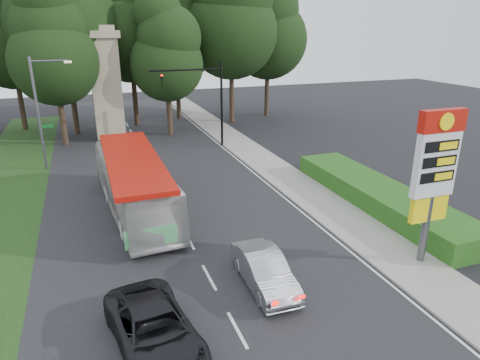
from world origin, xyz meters
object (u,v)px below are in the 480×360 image
object	(u,v)px
streetlight_signs	(41,109)
sedan_silver	(264,270)
traffic_signal_mast	(206,93)
suv_charcoal	(154,329)
gas_station_pylon	(435,167)
monument	(106,83)
transit_bus	(134,185)

from	to	relation	value
streetlight_signs	sedan_silver	size ratio (longest dim) A/B	1.85
traffic_signal_mast	sedan_silver	bearing A→B (deg)	-99.96
suv_charcoal	traffic_signal_mast	bearing A→B (deg)	62.51
gas_station_pylon	streetlight_signs	bearing A→B (deg)	128.96
gas_station_pylon	sedan_silver	size ratio (longest dim) A/B	1.58
gas_station_pylon	sedan_silver	bearing A→B (deg)	174.55
streetlight_signs	monument	bearing A→B (deg)	58.03
sedan_silver	suv_charcoal	xyz separation A→B (m)	(-4.74, -2.05, 0.01)
traffic_signal_mast	sedan_silver	xyz separation A→B (m)	(-3.74, -21.31, -3.96)
sedan_silver	suv_charcoal	size ratio (longest dim) A/B	0.84
streetlight_signs	transit_bus	bearing A→B (deg)	-63.51
streetlight_signs	sedan_silver	xyz separation A→B (m)	(8.93, -19.32, -3.73)
gas_station_pylon	monument	xyz separation A→B (m)	(-11.20, 28.01, 0.66)
monument	suv_charcoal	xyz separation A→B (m)	(-0.80, -29.36, -4.38)
monument	sedan_silver	bearing A→B (deg)	-81.80
traffic_signal_mast	transit_bus	xyz separation A→B (m)	(-7.66, -12.05, -3.05)
traffic_signal_mast	gas_station_pylon	bearing A→B (deg)	-80.91
gas_station_pylon	suv_charcoal	size ratio (longest dim) A/B	1.32
streetlight_signs	suv_charcoal	bearing A→B (deg)	-78.91
traffic_signal_mast	streetlight_signs	xyz separation A→B (m)	(-12.67, -1.99, -0.23)
transit_bus	suv_charcoal	size ratio (longest dim) A/B	2.25
suv_charcoal	streetlight_signs	bearing A→B (deg)	93.55
monument	transit_bus	bearing A→B (deg)	-89.93
streetlight_signs	suv_charcoal	distance (m)	22.09
suv_charcoal	transit_bus	bearing A→B (deg)	78.30
traffic_signal_mast	transit_bus	distance (m)	14.60
monument	sedan_silver	distance (m)	27.94
gas_station_pylon	sedan_silver	xyz separation A→B (m)	(-7.26, 0.69, -3.74)
gas_station_pylon	traffic_signal_mast	world-z (taller)	traffic_signal_mast
monument	sedan_silver	world-z (taller)	monument
gas_station_pylon	streetlight_signs	world-z (taller)	streetlight_signs
traffic_signal_mast	sedan_silver	size ratio (longest dim) A/B	1.66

